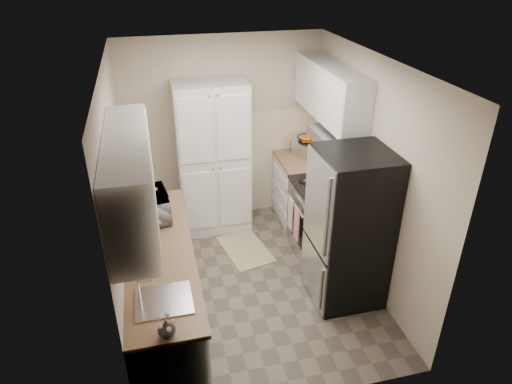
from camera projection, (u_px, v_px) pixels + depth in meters
The scene contains 16 objects.
ground at pixel (252, 282), 5.26m from camera, with size 3.20×3.20×0.00m, color #665B4C.
room_shell at pixel (250, 153), 4.47m from camera, with size 2.64×3.24×2.52m.
pantry_cabinet at pixel (213, 159), 5.86m from camera, with size 0.90×0.55×2.00m, color silver.
base_cabinet_left at pixel (164, 290), 4.48m from camera, with size 0.60×2.30×0.88m, color silver.
countertop_left at pixel (159, 252), 4.26m from camera, with size 0.63×2.33×0.04m, color #846647.
base_cabinet_right at pixel (302, 191), 6.27m from camera, with size 0.60×0.80×0.88m, color silver.
countertop_right at pixel (303, 161), 6.05m from camera, with size 0.63×0.83×0.04m, color #846647.
electric_range at pixel (322, 219), 5.57m from camera, with size 0.71×0.78×1.13m.
refrigerator at pixel (349, 228), 4.70m from camera, with size 0.70×0.72×1.70m, color #B7B7BC.
microwave at pixel (151, 206), 4.69m from camera, with size 0.51×0.34×0.28m, color #AFAEB3.
wine_bottle at pixel (141, 195), 4.87m from camera, with size 0.08×0.08×0.31m, color black.
flower_vase at pixel (166, 329), 3.28m from camera, with size 0.13×0.13×0.13m, color silver.
cutting_board at pixel (153, 184), 5.13m from camera, with size 0.02×0.21×0.27m, color green.
toaster_oven at pixel (307, 149), 6.09m from camera, with size 0.28×0.36×0.21m, color silver.
fruit_basket at pixel (308, 138), 6.02m from camera, with size 0.27×0.27×0.12m, color orange, non-canonical shape.
kitchen_mat at pixel (245, 249), 5.82m from camera, with size 0.50×0.80×0.01m, color tan.
Camera 1 is at (-0.93, -4.02, 3.42)m, focal length 32.00 mm.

